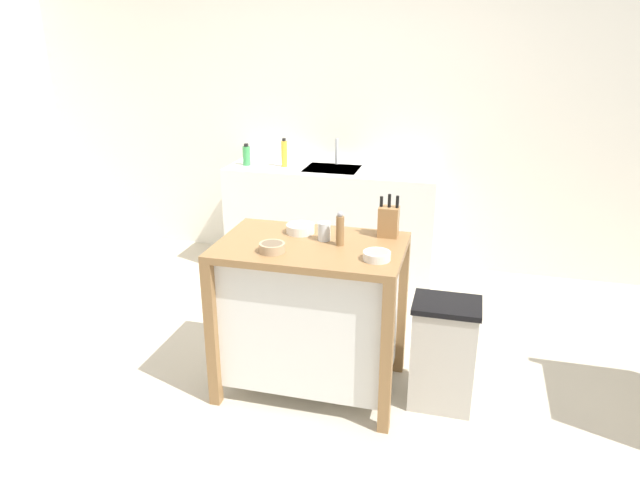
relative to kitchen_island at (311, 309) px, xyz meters
name	(u,v)px	position (x,y,z in m)	size (l,w,h in m)	color
ground_plane	(283,374)	(-0.20, 0.07, -0.50)	(6.97, 6.97, 0.00)	#BCB29E
wall_back	(354,114)	(-0.20, 2.09, 0.80)	(5.97, 0.10, 2.60)	silver
kitchen_island	(311,309)	(0.00, 0.00, 0.00)	(1.01, 0.66, 0.90)	olive
knife_block	(389,221)	(0.39, 0.23, 0.49)	(0.11, 0.09, 0.24)	#9E7042
bowl_ceramic_wide	(377,255)	(0.38, -0.14, 0.42)	(0.14, 0.14, 0.04)	silver
bowl_ceramic_small	(272,247)	(-0.16, -0.17, 0.42)	(0.14, 0.14, 0.05)	tan
bowl_stoneware_deep	(300,228)	(-0.10, 0.16, 0.42)	(0.16, 0.16, 0.05)	silver
drinking_cup	(324,231)	(0.06, 0.07, 0.45)	(0.07, 0.07, 0.10)	silver
pepper_grinder	(340,229)	(0.16, 0.02, 0.49)	(0.04, 0.04, 0.19)	olive
trash_bin	(443,354)	(0.75, 0.02, -0.19)	(0.36, 0.28, 0.63)	#B7B2A8
sink_counter	(332,220)	(-0.30, 1.74, -0.05)	(1.74, 0.60, 0.90)	silver
sink_faucet	(337,151)	(-0.30, 1.88, 0.51)	(0.02, 0.02, 0.22)	#B7BCC1
bottle_dish_soap	(284,153)	(-0.69, 1.68, 0.51)	(0.05, 0.05, 0.24)	yellow
bottle_spray_cleaner	(247,155)	(-1.02, 1.66, 0.48)	(0.06, 0.06, 0.18)	green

